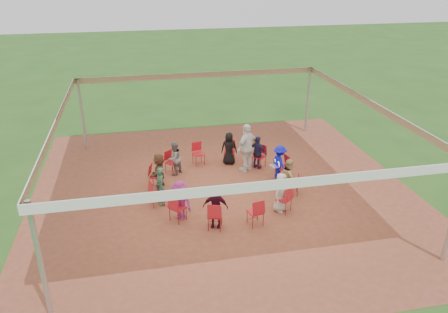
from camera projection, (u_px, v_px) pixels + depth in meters
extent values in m
plane|color=#244E18|center=(223.00, 191.00, 15.28)|extent=(80.00, 80.00, 0.00)
plane|color=brown|center=(223.00, 190.00, 15.28)|extent=(13.00, 13.00, 0.00)
cylinder|color=#B2B2B7|center=(40.00, 262.00, 9.28)|extent=(0.12, 0.12, 3.00)
cylinder|color=#B2B2B7|center=(82.00, 114.00, 18.22)|extent=(0.12, 0.12, 3.00)
cylinder|color=#B2B2B7|center=(308.00, 100.00, 20.06)|extent=(0.12, 0.12, 3.00)
plane|color=white|center=(223.00, 109.00, 14.06)|extent=(10.30, 10.30, 0.00)
cube|color=white|center=(270.00, 185.00, 9.50)|extent=(10.30, 0.03, 0.24)
cube|color=white|center=(199.00, 75.00, 18.71)|extent=(10.30, 0.03, 0.24)
cube|color=white|center=(56.00, 123.00, 13.16)|extent=(0.03, 10.30, 0.24)
cube|color=white|center=(369.00, 103.00, 15.05)|extent=(0.03, 10.30, 0.24)
imported|color=#0E12B6|center=(280.00, 163.00, 15.85)|extent=(0.59, 0.91, 1.30)
imported|color=#201E43|center=(258.00, 153.00, 16.68)|extent=(0.80, 0.83, 1.30)
imported|color=black|center=(229.00, 148.00, 17.06)|extent=(0.71, 0.53, 1.30)
imported|color=slate|center=(174.00, 158.00, 16.22)|extent=(0.71, 0.70, 1.30)
imported|color=brown|center=(159.00, 171.00, 15.22)|extent=(0.79, 1.29, 1.30)
imported|color=#2C533D|center=(160.00, 186.00, 14.17)|extent=(0.41, 0.53, 1.30)
imported|color=#832062|center=(180.00, 200.00, 13.35)|extent=(0.88, 0.90, 1.30)
imported|color=#3A091C|center=(215.00, 207.00, 12.97)|extent=(0.85, 0.60, 1.30)
imported|color=#BCB7A7|center=(281.00, 192.00, 13.81)|extent=(0.71, 0.69, 1.30)
imported|color=tan|center=(289.00, 177.00, 14.80)|extent=(0.54, 0.71, 1.30)
imported|color=silver|center=(247.00, 148.00, 16.38)|extent=(1.23, 1.10, 1.88)
torus|color=black|center=(215.00, 195.00, 14.97)|extent=(0.39, 0.39, 0.03)
torus|color=black|center=(217.00, 195.00, 14.95)|extent=(0.31, 0.31, 0.03)
cube|color=#B7B7BC|center=(274.00, 166.00, 15.81)|extent=(0.31, 0.39, 0.02)
cube|color=#B7B7BC|center=(277.00, 163.00, 15.81)|extent=(0.15, 0.35, 0.22)
cube|color=#CCE0FF|center=(277.00, 163.00, 15.80)|extent=(0.12, 0.31, 0.19)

